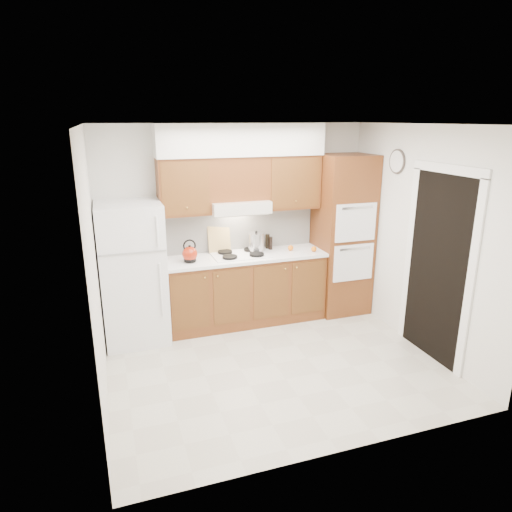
{
  "coord_description": "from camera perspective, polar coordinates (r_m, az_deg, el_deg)",
  "views": [
    {
      "loc": [
        -1.66,
        -4.26,
        2.66
      ],
      "look_at": [
        -0.07,
        0.45,
        1.15
      ],
      "focal_mm": 32.0,
      "sensor_mm": 36.0,
      "label": 1
    }
  ],
  "objects": [
    {
      "name": "cooktop",
      "position": [
        5.96,
        -1.92,
        0.17
      ],
      "size": [
        0.74,
        0.5,
        0.01
      ],
      "primitive_type": "cube",
      "color": "white",
      "rests_on": "countertop"
    },
    {
      "name": "wall_right",
      "position": [
        5.65,
        19.82,
        1.95
      ],
      "size": [
        0.02,
        3.0,
        2.6
      ],
      "primitive_type": "cube",
      "color": "silver",
      "rests_on": "floor"
    },
    {
      "name": "cutting_board",
      "position": [
        6.08,
        -4.64,
        2.34
      ],
      "size": [
        0.3,
        0.11,
        0.4
      ],
      "primitive_type": "cube",
      "rotation": [
        -0.21,
        0.0,
        0.03
      ],
      "color": "tan",
      "rests_on": "countertop"
    },
    {
      "name": "backsplash",
      "position": [
        6.16,
        -2.24,
        3.35
      ],
      "size": [
        2.11,
        0.03,
        0.56
      ],
      "primitive_type": "cube",
      "color": "white",
      "rests_on": "countertop"
    },
    {
      "name": "condiment_c",
      "position": [
        6.27,
        1.66,
        1.65
      ],
      "size": [
        0.06,
        0.06,
        0.15
      ],
      "primitive_type": "cylinder",
      "rotation": [
        0.0,
        0.0,
        -0.08
      ],
      "color": "black",
      "rests_on": "countertop"
    },
    {
      "name": "soffit",
      "position": [
        5.84,
        -1.9,
        14.32
      ],
      "size": [
        2.13,
        0.36,
        0.4
      ],
      "primitive_type": "cube",
      "color": "silver",
      "rests_on": "wall_back"
    },
    {
      "name": "fridge",
      "position": [
        5.7,
        -15.11,
        -2.12
      ],
      "size": [
        0.75,
        0.72,
        1.72
      ],
      "primitive_type": "cube",
      "color": "white",
      "rests_on": "floor"
    },
    {
      "name": "condiment_a",
      "position": [
        6.25,
        1.45,
        1.86
      ],
      "size": [
        0.07,
        0.07,
        0.2
      ],
      "primitive_type": "cylinder",
      "rotation": [
        0.0,
        0.0,
        -0.28
      ],
      "color": "black",
      "rests_on": "countertop"
    },
    {
      "name": "orange_far",
      "position": [
        6.17,
        4.34,
        1.02
      ],
      "size": [
        0.09,
        0.09,
        0.08
      ],
      "primitive_type": "sphere",
      "rotation": [
        0.0,
        0.0,
        0.19
      ],
      "color": "orange",
      "rests_on": "countertop"
    },
    {
      "name": "upper_cab_left",
      "position": [
        5.74,
        -9.07,
        8.56
      ],
      "size": [
        0.63,
        0.33,
        0.7
      ],
      "primitive_type": "cube",
      "color": "brown",
      "rests_on": "wall_back"
    },
    {
      "name": "wall_left",
      "position": [
        4.48,
        -19.53,
        -1.79
      ],
      "size": [
        0.02,
        3.0,
        2.6
      ],
      "primitive_type": "cube",
      "color": "silver",
      "rests_on": "floor"
    },
    {
      "name": "kettle",
      "position": [
        5.71,
        -8.27,
        0.26
      ],
      "size": [
        0.24,
        0.24,
        0.19
      ],
      "primitive_type": "sphere",
      "rotation": [
        0.0,
        0.0,
        0.29
      ],
      "color": "maroon",
      "rests_on": "countertop"
    },
    {
      "name": "countertop",
      "position": [
        5.97,
        -1.4,
        -0.08
      ],
      "size": [
        2.13,
        0.62,
        0.04
      ],
      "primitive_type": "cube",
      "color": "white",
      "rests_on": "base_cabinets"
    },
    {
      "name": "stock_pot",
      "position": [
        6.07,
        0.02,
        1.8
      ],
      "size": [
        0.27,
        0.27,
        0.22
      ],
      "primitive_type": "cylinder",
      "rotation": [
        0.0,
        0.0,
        -0.32
      ],
      "color": "#BBBBC0",
      "rests_on": "cooktop"
    },
    {
      "name": "doorway",
      "position": [
        5.46,
        21.69,
        -1.51
      ],
      "size": [
        0.02,
        0.9,
        2.1
      ],
      "primitive_type": "cube",
      "color": "black",
      "rests_on": "floor"
    },
    {
      "name": "upper_cab_over_hood",
      "position": [
        5.88,
        -2.37,
        9.69
      ],
      "size": [
        0.75,
        0.33,
        0.55
      ],
      "primitive_type": "cube",
      "color": "brown",
      "rests_on": "range_hood"
    },
    {
      "name": "orange_near",
      "position": [
        6.16,
        7.24,
        0.88
      ],
      "size": [
        0.09,
        0.09,
        0.07
      ],
      "primitive_type": "sphere",
      "rotation": [
        0.0,
        0.0,
        -0.3
      ],
      "color": "#D7540B",
      "rests_on": "countertop"
    },
    {
      "name": "wall_clock",
      "position": [
        5.94,
        17.24,
        11.22
      ],
      "size": [
        0.02,
        0.3,
        0.3
      ],
      "primitive_type": "cylinder",
      "rotation": [
        0.0,
        1.57,
        0.0
      ],
      "color": "#3F3833",
      "rests_on": "wall_right"
    },
    {
      "name": "upper_cab_right",
      "position": [
        6.13,
        4.37,
        9.25
      ],
      "size": [
        0.73,
        0.33,
        0.7
      ],
      "primitive_type": "cube",
      "color": "brown",
      "rests_on": "wall_back"
    },
    {
      "name": "condiment_b",
      "position": [
        6.21,
        1.82,
        1.62
      ],
      "size": [
        0.06,
        0.06,
        0.17
      ],
      "primitive_type": "cylinder",
      "rotation": [
        0.0,
        0.0,
        -0.08
      ],
      "color": "black",
      "rests_on": "countertop"
    },
    {
      "name": "base_cabinets",
      "position": [
        6.13,
        -1.4,
        -4.26
      ],
      "size": [
        2.11,
        0.6,
        0.9
      ],
      "primitive_type": "cube",
      "color": "brown",
      "rests_on": "floor"
    },
    {
      "name": "oven_cabinet",
      "position": [
        6.45,
        10.73,
        2.59
      ],
      "size": [
        0.7,
        0.65,
        2.2
      ],
      "primitive_type": "cube",
      "color": "brown",
      "rests_on": "floor"
    },
    {
      "name": "ceiling",
      "position": [
        4.58,
        2.73,
        16.12
      ],
      "size": [
        3.6,
        3.6,
        0.0
      ],
      "primitive_type": "plane",
      "color": "white",
      "rests_on": "wall_back"
    },
    {
      "name": "floor",
      "position": [
        5.29,
        2.33,
        -13.31
      ],
      "size": [
        3.6,
        3.6,
        0.0
      ],
      "primitive_type": "plane",
      "color": "beige",
      "rests_on": "ground"
    },
    {
      "name": "range_hood",
      "position": [
        5.88,
        -2.16,
        6.23
      ],
      "size": [
        0.75,
        0.45,
        0.15
      ],
      "primitive_type": "cube",
      "color": "silver",
      "rests_on": "wall_back"
    },
    {
      "name": "wall_back",
      "position": [
        6.15,
        -2.51,
        4.09
      ],
      "size": [
        3.6,
        0.02,
        2.6
      ],
      "primitive_type": "cube",
      "color": "silver",
      "rests_on": "floor"
    }
  ]
}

